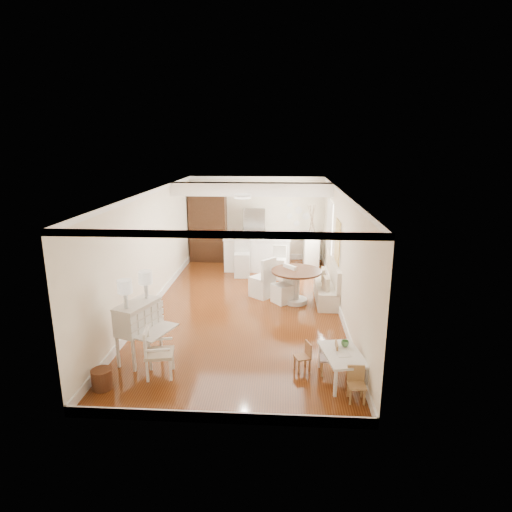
# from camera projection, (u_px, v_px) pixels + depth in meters

# --- Properties ---
(room) EXTENTS (9.00, 9.04, 2.82)m
(room) POSITION_uv_depth(u_px,v_px,m) (248.00, 224.00, 10.23)
(room) COLOR brown
(room) RESTS_ON ground
(secretary_bureau) EXTENTS (1.12, 1.13, 1.11)m
(secretary_bureau) POSITION_uv_depth(u_px,v_px,m) (139.00, 331.00, 7.76)
(secretary_bureau) COLOR white
(secretary_bureau) RESTS_ON ground
(gustavian_armchair) EXTENTS (0.57, 0.57, 0.86)m
(gustavian_armchair) POSITION_uv_depth(u_px,v_px,m) (160.00, 352.00, 7.25)
(gustavian_armchair) COLOR white
(gustavian_armchair) RESTS_ON ground
(wicker_basket) EXTENTS (0.34, 0.34, 0.33)m
(wicker_basket) POSITION_uv_depth(u_px,v_px,m) (102.00, 379.00, 6.93)
(wicker_basket) COLOR #5A301C
(wicker_basket) RESTS_ON ground
(kids_table) EXTENTS (0.77, 1.10, 0.50)m
(kids_table) POSITION_uv_depth(u_px,v_px,m) (342.00, 367.00, 7.14)
(kids_table) COLOR white
(kids_table) RESTS_ON ground
(kids_chair_a) EXTENTS (0.33, 0.33, 0.53)m
(kids_chair_a) POSITION_uv_depth(u_px,v_px,m) (302.00, 357.00, 7.45)
(kids_chair_a) COLOR #A6734B
(kids_chair_a) RESTS_ON ground
(kids_chair_b) EXTENTS (0.30, 0.30, 0.60)m
(kids_chair_b) POSITION_uv_depth(u_px,v_px,m) (329.00, 358.00, 7.33)
(kids_chair_b) COLOR #A4784A
(kids_chair_b) RESTS_ON ground
(kids_chair_c) EXTENTS (0.27, 0.27, 0.56)m
(kids_chair_c) POSITION_uv_depth(u_px,v_px,m) (357.00, 385.00, 6.56)
(kids_chair_c) COLOR tan
(kids_chair_c) RESTS_ON ground
(banquette) EXTENTS (0.52, 1.60, 0.98)m
(banquette) POSITION_uv_depth(u_px,v_px,m) (326.00, 283.00, 10.67)
(banquette) COLOR silver
(banquette) RESTS_ON ground
(dining_table) EXTENTS (1.44, 1.44, 0.85)m
(dining_table) POSITION_uv_depth(u_px,v_px,m) (296.00, 287.00, 10.58)
(dining_table) COLOR #4C2918
(dining_table) RESTS_ON ground
(slip_chair_near) EXTENTS (0.64, 0.64, 0.94)m
(slip_chair_near) POSITION_uv_depth(u_px,v_px,m) (283.00, 284.00, 10.61)
(slip_chair_near) COLOR white
(slip_chair_near) RESTS_ON ground
(slip_chair_far) EXTENTS (0.72, 0.72, 1.05)m
(slip_chair_far) POSITION_uv_depth(u_px,v_px,m) (262.00, 277.00, 11.00)
(slip_chair_far) COLOR white
(slip_chair_far) RESTS_ON ground
(breakfast_counter) EXTENTS (2.05, 0.65, 1.03)m
(breakfast_counter) POSITION_uv_depth(u_px,v_px,m) (257.00, 254.00, 13.28)
(breakfast_counter) COLOR white
(breakfast_counter) RESTS_ON ground
(bar_stool_left) EXTENTS (0.48, 0.48, 1.13)m
(bar_stool_left) POSITION_uv_depth(u_px,v_px,m) (242.00, 258.00, 12.66)
(bar_stool_left) COLOR silver
(bar_stool_left) RESTS_ON ground
(bar_stool_right) EXTENTS (0.44, 0.44, 0.97)m
(bar_stool_right) POSITION_uv_depth(u_px,v_px,m) (279.00, 263.00, 12.45)
(bar_stool_right) COLOR white
(bar_stool_right) RESTS_ON ground
(pantry_cabinet) EXTENTS (1.20, 0.60, 2.30)m
(pantry_cabinet) POSITION_uv_depth(u_px,v_px,m) (208.00, 227.00, 14.26)
(pantry_cabinet) COLOR #381E11
(pantry_cabinet) RESTS_ON ground
(fridge) EXTENTS (0.75, 0.65, 1.80)m
(fridge) POSITION_uv_depth(u_px,v_px,m) (265.00, 235.00, 14.19)
(fridge) COLOR silver
(fridge) RESTS_ON ground
(sideboard) EXTENTS (0.47, 1.04, 0.99)m
(sideboard) POSITION_uv_depth(u_px,v_px,m) (311.00, 251.00, 13.81)
(sideboard) COLOR white
(sideboard) RESTS_ON ground
(pencil_cup) EXTENTS (0.16, 0.16, 0.10)m
(pencil_cup) POSITION_uv_depth(u_px,v_px,m) (345.00, 343.00, 7.30)
(pencil_cup) COLOR #62A863
(pencil_cup) RESTS_ON kids_table
(branch_vase) EXTENTS (0.20, 0.20, 0.17)m
(branch_vase) POSITION_uv_depth(u_px,v_px,m) (311.00, 233.00, 13.72)
(branch_vase) COLOR white
(branch_vase) RESTS_ON sideboard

